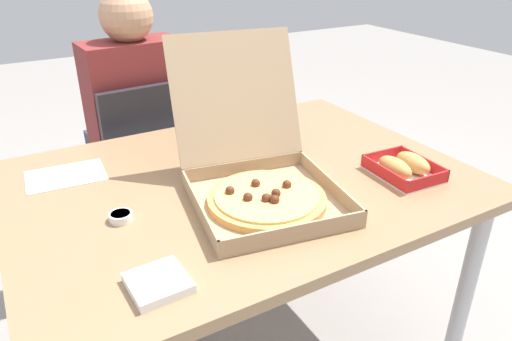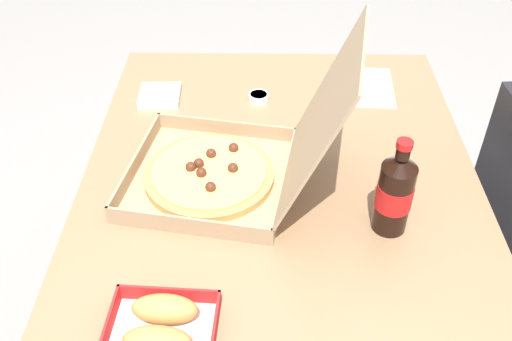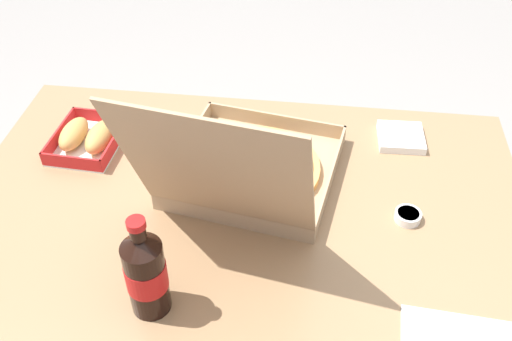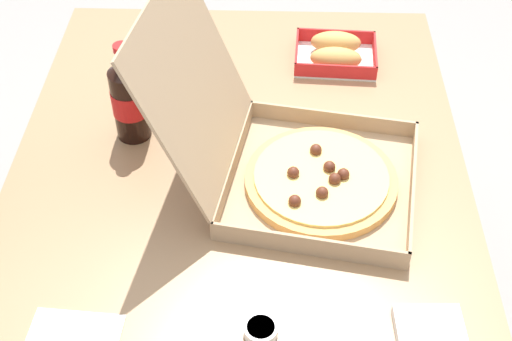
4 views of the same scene
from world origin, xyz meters
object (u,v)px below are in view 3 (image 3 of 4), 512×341
at_px(napkin_pile, 401,137).
at_px(dipping_sauce_cup, 408,216).
at_px(cola_bottle, 146,273).
at_px(bread_side_box, 87,137).
at_px(pizza_box_open, 249,168).

relative_size(napkin_pile, dipping_sauce_cup, 1.96).
bearing_deg(cola_bottle, dipping_sauce_cup, -149.89).
bearing_deg(bread_side_box, cola_bottle, 122.18).
bearing_deg(cola_bottle, pizza_box_open, -111.59).
bearing_deg(bread_side_box, pizza_box_open, 166.89).
distance_m(cola_bottle, napkin_pile, 0.74).
distance_m(pizza_box_open, dipping_sauce_cup, 0.35).
bearing_deg(pizza_box_open, cola_bottle, 68.41).
height_order(pizza_box_open, bread_side_box, pizza_box_open).
xyz_separation_m(pizza_box_open, napkin_pile, (-0.35, -0.21, -0.04)).
xyz_separation_m(cola_bottle, dipping_sauce_cup, (-0.48, -0.28, -0.08)).
height_order(cola_bottle, napkin_pile, cola_bottle).
bearing_deg(napkin_pile, pizza_box_open, 31.01).
relative_size(pizza_box_open, dipping_sauce_cup, 9.70).
relative_size(cola_bottle, napkin_pile, 2.04).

